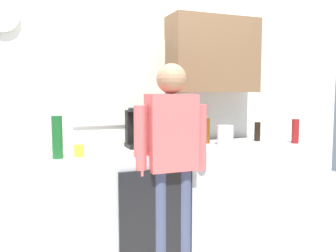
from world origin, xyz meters
TOP-DOWN VIEW (x-y plane):
  - kitchen_counter at (0.00, 0.30)m, footprint 3.03×0.64m
  - dishwasher_panel at (-0.13, -0.03)m, footprint 0.56×0.02m
  - back_wall_assembly at (0.08, 0.70)m, footprint 4.63×0.42m
  - coffee_maker at (-0.13, 0.44)m, footprint 0.20×0.20m
  - bottle_amber_beer at (0.51, 0.42)m, footprint 0.06×0.06m
  - bottle_olive_oil at (0.45, 0.52)m, footprint 0.06×0.06m
  - bottle_green_wine at (-0.79, 0.16)m, footprint 0.07×0.07m
  - bottle_red_vinegar at (1.26, 0.12)m, footprint 0.06×0.06m
  - bottle_dark_sauce at (1.03, 0.37)m, footprint 0.06×0.06m
  - cup_yellow_cup at (-0.64, 0.17)m, footprint 0.07×0.07m
  - dish_soap at (0.05, 0.24)m, footprint 0.06×0.06m
  - storage_canister at (0.62, 0.27)m, footprint 0.14×0.14m
  - person_at_sink at (0.00, 0.00)m, footprint 0.57×0.22m

SIDE VIEW (x-z plane):
  - dishwasher_panel at x=-0.13m, z-range 0.00..0.84m
  - kitchen_counter at x=0.00m, z-range 0.00..0.93m
  - person_at_sink at x=0.00m, z-range 0.15..1.75m
  - cup_yellow_cup at x=-0.64m, z-range 0.93..1.02m
  - dish_soap at x=0.05m, z-range 0.92..1.10m
  - storage_canister at x=0.62m, z-range 0.93..1.10m
  - bottle_dark_sauce at x=1.03m, z-range 0.93..1.11m
  - bottle_red_vinegar at x=1.26m, z-range 0.93..1.15m
  - bottle_amber_beer at x=0.51m, z-range 0.93..1.16m
  - bottle_olive_oil at x=0.45m, z-range 0.93..1.18m
  - coffee_maker at x=-0.13m, z-range 0.91..1.24m
  - bottle_green_wine at x=-0.79m, z-range 0.93..1.23m
  - back_wall_assembly at x=0.08m, z-range 0.06..2.66m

